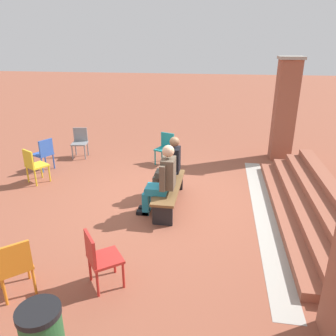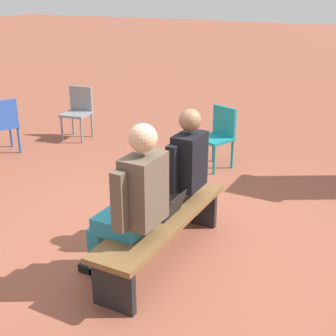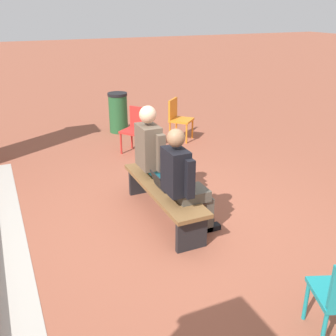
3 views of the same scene
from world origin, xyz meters
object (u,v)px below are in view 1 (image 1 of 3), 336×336
Objects in this scene: person_adult at (162,179)px; plastic_chair_far_right at (15,264)px; plastic_chair_near_bench_right at (34,164)px; plastic_chair_foreground at (99,256)px; plastic_chair_mid_courtyard at (80,141)px; laptop at (170,182)px; plastic_chair_by_pillar at (44,152)px; bench at (169,189)px; person_student at (169,165)px; plastic_chair_near_bench_left at (166,146)px.

person_adult reaches higher than plastic_chair_far_right.
plastic_chair_far_right and plastic_chair_near_bench_right have the same top height.
plastic_chair_near_bench_right is at bearing -107.39° from person_adult.
plastic_chair_near_bench_right is (-3.17, -2.78, 0.00)m from plastic_chair_foreground.
plastic_chair_foreground is (5.19, 2.49, 0.00)m from plastic_chair_mid_courtyard.
plastic_chair_foreground is 4.21m from plastic_chair_near_bench_right.
laptop is 0.38× the size of plastic_chair_far_right.
person_adult is at bearing 61.68° from plastic_chair_by_pillar.
plastic_chair_by_pillar is at bearing -22.35° from plastic_chair_mid_courtyard.
laptop is 2.64m from plastic_chair_foreground.
person_student is at bearing -171.52° from bench.
plastic_chair_mid_courtyard is at bearing 171.89° from plastic_chair_near_bench_right.
bench is 2.14× the size of plastic_chair_foreground.
plastic_chair_near_bench_right is at bearing -93.26° from person_student.
plastic_chair_far_right and plastic_chair_foreground have the same top height.
bench is at bearing 67.26° from plastic_chair_by_pillar.
plastic_chair_mid_courtyard is 2.04m from plastic_chair_near_bench_right.
bench is at bearing 167.63° from plastic_chair_foreground.
plastic_chair_near_bench_right is at bearing -138.77° from plastic_chair_foreground.
plastic_chair_mid_courtyard is 1.00× the size of plastic_chair_by_pillar.
person_student reaches higher than plastic_chair_near_bench_left.
plastic_chair_by_pillar and plastic_chair_near_bench_left have the same top height.
plastic_chair_near_bench_left is (-2.44, -0.50, -0.02)m from laptop.
plastic_chair_by_pillar reaches higher than bench.
plastic_chair_near_bench_left reaches higher than bench.
person_student is 3.03m from plastic_chair_foreground.
person_adult is 2.22m from plastic_chair_foreground.
laptop is 3.39m from plastic_chair_near_bench_right.
plastic_chair_near_bench_left is at bearing 168.49° from plastic_chair_far_right.
plastic_chair_by_pillar is (-1.43, -3.54, -0.02)m from laptop.
person_student reaches higher than plastic_chair_foreground.
person_adult reaches higher than plastic_chair_near_bench_right.
person_adult reaches higher than bench.
person_student reaches higher than plastic_chair_by_pillar.
plastic_chair_near_bench_right reaches higher than bench.
person_student is at bearing 170.71° from plastic_chair_foreground.
plastic_chair_mid_courtyard is at bearing -130.44° from laptop.
laptop is at bearing 166.27° from bench.
person_adult is at bearing -0.29° from person_student.
plastic_chair_mid_courtyard reaches higher than bench.
laptop is 2.49m from plastic_chair_near_bench_left.
plastic_chair_far_right is at bearing -31.26° from person_adult.
person_adult is (0.84, -0.00, 0.03)m from person_student.
bench is at bearing 151.16° from plastic_chair_far_right.
plastic_chair_by_pillar is (-0.84, -0.20, 0.00)m from plastic_chair_near_bench_right.
plastic_chair_by_pillar is (-4.01, -2.97, 0.00)m from plastic_chair_foreground.
plastic_chair_foreground reaches higher than laptop.
plastic_chair_foreground and plastic_chair_near_bench_left have the same top height.
plastic_chair_near_bench_right is at bearing 13.11° from plastic_chair_by_pillar.
bench is 3.27m from plastic_chair_far_right.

